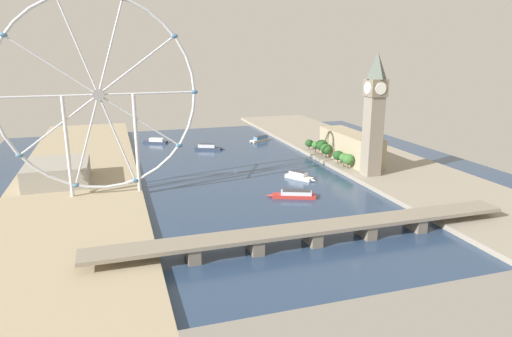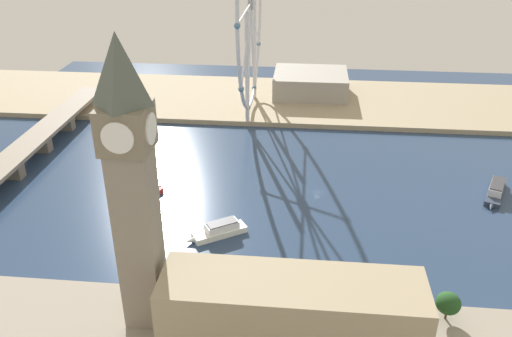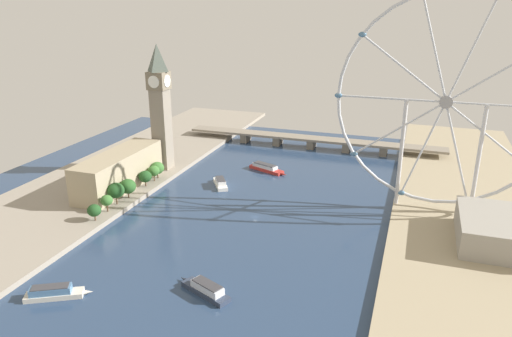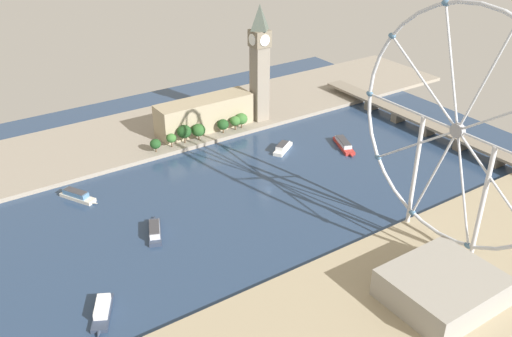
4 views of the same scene
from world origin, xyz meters
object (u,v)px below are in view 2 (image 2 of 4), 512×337
(river_bridge, at_px, (8,165))
(tour_boat_2, at_px, (138,200))
(parliament_block, at_px, (291,314))
(tour_boat_0, at_px, (496,191))
(tour_boat_4, at_px, (219,230))
(ferris_wheel, at_px, (251,5))
(riverside_hall, at_px, (310,83))
(clock_tower, at_px, (133,188))

(river_bridge, height_order, tour_boat_2, river_bridge)
(parliament_block, bearing_deg, river_bridge, 55.06)
(parliament_block, relative_size, tour_boat_0, 2.60)
(tour_boat_2, xyz_separation_m, tour_boat_4, (-21.03, -41.05, 0.15))
(ferris_wheel, relative_size, tour_boat_4, 5.19)
(riverside_hall, distance_m, tour_boat_0, 156.82)
(river_bridge, height_order, tour_boat_4, river_bridge)
(ferris_wheel, height_order, tour_boat_2, ferris_wheel)
(parliament_block, xyz_separation_m, river_bridge, (101.01, 144.57, -8.20))
(ferris_wheel, xyz_separation_m, tour_boat_2, (-120.51, 39.06, -66.21))
(clock_tower, height_order, tour_boat_4, clock_tower)
(riverside_hall, distance_m, river_bridge, 200.78)
(tour_boat_0, bearing_deg, ferris_wheel, -104.07)
(ferris_wheel, distance_m, riverside_hall, 76.96)
(riverside_hall, relative_size, river_bridge, 0.22)
(clock_tower, relative_size, riverside_hall, 1.85)
(ferris_wheel, xyz_separation_m, tour_boat_4, (-141.54, -1.99, -66.06))
(tour_boat_4, bearing_deg, river_bridge, -52.35)
(parliament_block, xyz_separation_m, tour_boat_4, (60.83, 31.79, -12.73))
(clock_tower, bearing_deg, parliament_block, -99.61)
(tour_boat_0, bearing_deg, riverside_hall, -122.54)
(parliament_block, relative_size, tour_boat_4, 3.10)
(clock_tower, height_order, river_bridge, clock_tower)
(tour_boat_0, bearing_deg, tour_boat_4, -46.59)
(ferris_wheel, distance_m, tour_boat_2, 142.94)
(riverside_hall, bearing_deg, river_bridge, 132.25)
(clock_tower, distance_m, tour_boat_0, 177.20)
(parliament_block, distance_m, tour_boat_4, 69.80)
(clock_tower, relative_size, river_bridge, 0.41)
(ferris_wheel, xyz_separation_m, tour_boat_0, (-95.77, -126.05, -66.01))
(clock_tower, height_order, parliament_block, clock_tower)
(ferris_wheel, distance_m, river_bridge, 162.28)
(parliament_block, bearing_deg, clock_tower, 80.39)
(ferris_wheel, bearing_deg, tour_boat_0, -127.23)
(clock_tower, bearing_deg, tour_boat_4, -15.64)
(tour_boat_4, bearing_deg, parliament_block, 84.85)
(ferris_wheel, bearing_deg, riverside_hall, -48.36)
(riverside_hall, distance_m, tour_boat_4, 178.96)
(clock_tower, height_order, tour_boat_2, clock_tower)
(tour_boat_0, height_order, tour_boat_2, tour_boat_0)
(tour_boat_4, bearing_deg, riverside_hall, -134.30)
(tour_boat_0, xyz_separation_m, tour_boat_2, (-24.73, 165.11, -0.20))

